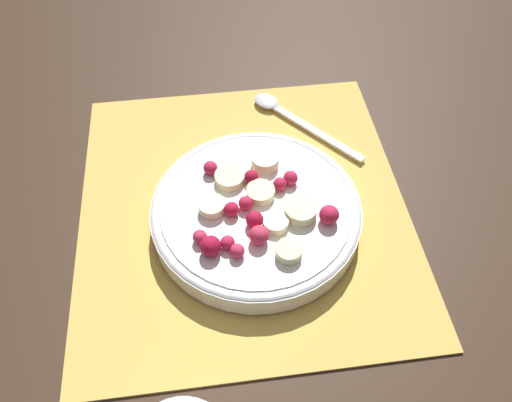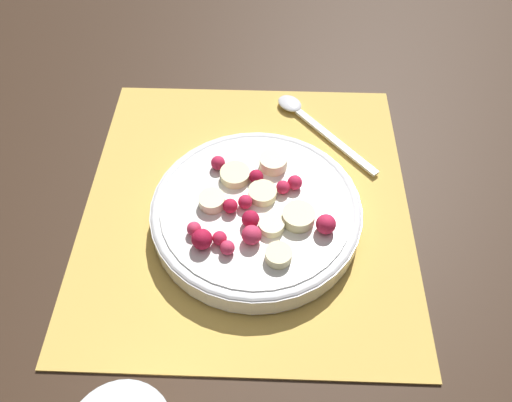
{
  "view_description": "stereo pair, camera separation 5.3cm",
  "coord_description": "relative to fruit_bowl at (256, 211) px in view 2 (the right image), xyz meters",
  "views": [
    {
      "loc": [
        0.35,
        -0.03,
        0.46
      ],
      "look_at": [
        0.03,
        0.01,
        0.04
      ],
      "focal_mm": 35.0,
      "sensor_mm": 36.0,
      "label": 1
    },
    {
      "loc": [
        0.35,
        0.02,
        0.46
      ],
      "look_at": [
        0.03,
        0.01,
        0.04
      ],
      "focal_mm": 35.0,
      "sensor_mm": 36.0,
      "label": 2
    }
  ],
  "objects": [
    {
      "name": "placemat",
      "position": [
        -0.03,
        -0.01,
        -0.02
      ],
      "size": [
        0.4,
        0.37,
        0.01
      ],
      "color": "#E0B251",
      "rests_on": "ground_plane"
    },
    {
      "name": "spoon",
      "position": [
        -0.17,
        0.06,
        -0.01
      ],
      "size": [
        0.15,
        0.13,
        0.01
      ],
      "rotation": [
        0.0,
        0.0,
        3.84
      ],
      "color": "silver",
      "rests_on": "placemat"
    },
    {
      "name": "fruit_bowl",
      "position": [
        0.0,
        0.0,
        0.0
      ],
      "size": [
        0.23,
        0.23,
        0.05
      ],
      "color": "white",
      "rests_on": "placemat"
    },
    {
      "name": "ground_plane",
      "position": [
        -0.03,
        -0.01,
        -0.02
      ],
      "size": [
        3.0,
        3.0,
        0.0
      ],
      "primitive_type": "plane",
      "color": "#382619"
    }
  ]
}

